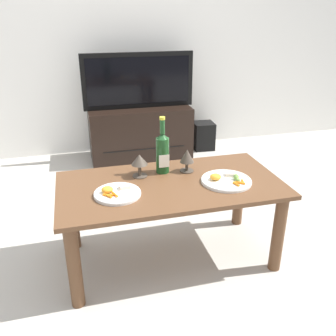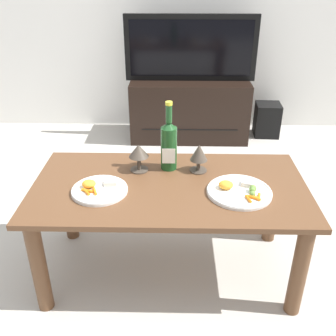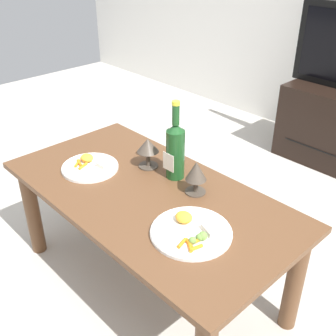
% 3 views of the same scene
% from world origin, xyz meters
% --- Properties ---
extents(ground_plane, '(6.40, 6.40, 0.00)m').
position_xyz_m(ground_plane, '(0.00, 0.00, 0.00)').
color(ground_plane, '#B7B2A8').
extents(dining_table, '(1.25, 0.65, 0.50)m').
position_xyz_m(dining_table, '(0.00, 0.00, 0.41)').
color(dining_table, brown).
rests_on(dining_table, ground_plane).
extents(wine_bottle, '(0.08, 0.08, 0.34)m').
position_xyz_m(wine_bottle, '(-0.01, 0.16, 0.64)').
color(wine_bottle, '#19471E').
rests_on(wine_bottle, dining_table).
extents(goblet_left, '(0.10, 0.10, 0.14)m').
position_xyz_m(goblet_left, '(-0.15, 0.14, 0.60)').
color(goblet_left, '#473D33').
rests_on(goblet_left, dining_table).
extents(goblet_right, '(0.08, 0.08, 0.14)m').
position_xyz_m(goblet_right, '(0.14, 0.14, 0.60)').
color(goblet_right, '#473D33').
rests_on(goblet_right, dining_table).
extents(dinner_plate_left, '(0.25, 0.25, 0.05)m').
position_xyz_m(dinner_plate_left, '(-0.31, -0.06, 0.52)').
color(dinner_plate_left, white).
rests_on(dinner_plate_left, dining_table).
extents(dinner_plate_right, '(0.29, 0.29, 0.05)m').
position_xyz_m(dinner_plate_right, '(0.31, -0.07, 0.52)').
color(dinner_plate_right, white).
rests_on(dinner_plate_right, dining_table).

